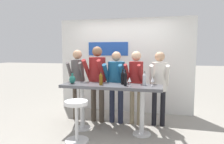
{
  "coord_description": "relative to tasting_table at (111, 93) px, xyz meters",
  "views": [
    {
      "loc": [
        0.96,
        -3.85,
        1.66
      ],
      "look_at": [
        0.0,
        0.08,
        1.23
      ],
      "focal_mm": 32.0,
      "sensor_mm": 36.0,
      "label": 1
    }
  ],
  "objects": [
    {
      "name": "decorative_vase",
      "position": [
        -0.81,
        -0.06,
        0.26
      ],
      "size": [
        0.13,
        0.13,
        0.22
      ],
      "color": "#1E665B",
      "rests_on": "tasting_table"
    },
    {
      "name": "wine_bottle_2",
      "position": [
        0.21,
        0.11,
        0.31
      ],
      "size": [
        0.06,
        0.06,
        0.31
      ],
      "color": "black",
      "rests_on": "tasting_table"
    },
    {
      "name": "person_center_right",
      "position": [
        0.94,
        0.58,
        0.22
      ],
      "size": [
        0.4,
        0.51,
        1.64
      ],
      "rotation": [
        0.0,
        0.0,
        0.01
      ],
      "color": "black",
      "rests_on": "ground_plane"
    },
    {
      "name": "ground_plane",
      "position": [
        -0.0,
        0.0,
        -0.81
      ],
      "size": [
        40.0,
        40.0,
        0.0
      ],
      "primitive_type": "plane",
      "color": "gray"
    },
    {
      "name": "person_center_left",
      "position": [
        -0.01,
        0.53,
        0.21
      ],
      "size": [
        0.48,
        0.57,
        1.65
      ],
      "rotation": [
        0.0,
        0.0,
        -0.09
      ],
      "color": "#23283D",
      "rests_on": "ground_plane"
    },
    {
      "name": "person_left",
      "position": [
        -0.45,
        0.49,
        0.28
      ],
      "size": [
        0.5,
        0.6,
        1.76
      ],
      "rotation": [
        0.0,
        0.0,
        -0.12
      ],
      "color": "#473D33",
      "rests_on": "ground_plane"
    },
    {
      "name": "tasting_table",
      "position": [
        0.0,
        0.0,
        0.0
      ],
      "size": [
        2.03,
        0.56,
        0.98
      ],
      "color": "#4C4C51",
      "rests_on": "ground_plane"
    },
    {
      "name": "bar_stool",
      "position": [
        -0.5,
        -0.59,
        -0.3
      ],
      "size": [
        0.44,
        0.44,
        0.76
      ],
      "color": "silver",
      "rests_on": "ground_plane"
    },
    {
      "name": "wine_bottle_0",
      "position": [
        0.66,
        0.1,
        0.3
      ],
      "size": [
        0.07,
        0.07,
        0.27
      ],
      "color": "#B7BCC1",
      "rests_on": "tasting_table"
    },
    {
      "name": "wine_glass_0",
      "position": [
        0.82,
        0.04,
        0.3
      ],
      "size": [
        0.07,
        0.07,
        0.18
      ],
      "color": "silver",
      "rests_on": "tasting_table"
    },
    {
      "name": "person_far_left",
      "position": [
        -0.96,
        0.56,
        0.25
      ],
      "size": [
        0.4,
        0.53,
        1.68
      ],
      "rotation": [
        0.0,
        0.0,
        0.13
      ],
      "color": "#473D33",
      "rests_on": "ground_plane"
    },
    {
      "name": "back_wall",
      "position": [
        -0.0,
        1.49,
        0.46
      ],
      "size": [
        3.63,
        0.12,
        2.52
      ],
      "color": "silver",
      "rests_on": "ground_plane"
    },
    {
      "name": "person_center",
      "position": [
        0.44,
        0.53,
        0.23
      ],
      "size": [
        0.43,
        0.54,
        1.66
      ],
      "rotation": [
        0.0,
        0.0,
        -0.17
      ],
      "color": "gray",
      "rests_on": "ground_plane"
    },
    {
      "name": "wine_bottle_3",
      "position": [
        0.3,
        -0.05,
        0.32
      ],
      "size": [
        0.06,
        0.06,
        0.32
      ],
      "color": "black",
      "rests_on": "tasting_table"
    },
    {
      "name": "wine_glass_1",
      "position": [
        0.39,
        -0.09,
        0.3
      ],
      "size": [
        0.07,
        0.07,
        0.18
      ],
      "color": "silver",
      "rests_on": "tasting_table"
    },
    {
      "name": "wine_bottle_1",
      "position": [
        -0.19,
        -0.08,
        0.3
      ],
      "size": [
        0.07,
        0.07,
        0.26
      ],
      "color": "brown",
      "rests_on": "tasting_table"
    }
  ]
}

